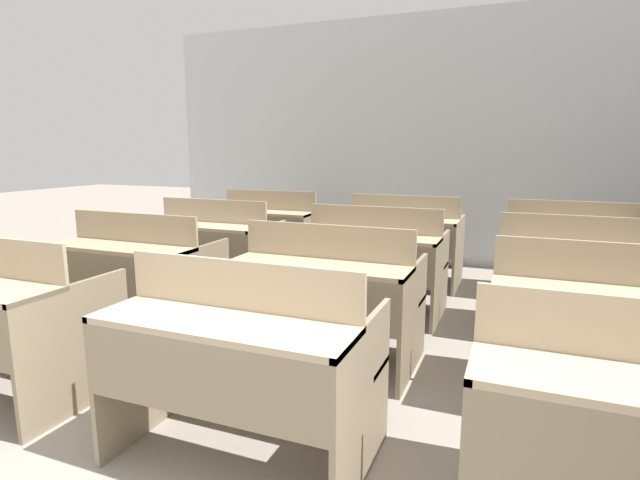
{
  "coord_description": "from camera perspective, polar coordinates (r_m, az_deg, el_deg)",
  "views": [
    {
      "loc": [
        1.17,
        -0.73,
        1.47
      ],
      "look_at": [
        -0.17,
        2.59,
        0.81
      ],
      "focal_mm": 28.0,
      "sensor_mm": 36.0,
      "label": 1
    }
  ],
  "objects": [
    {
      "name": "bench_back_right",
      "position": [
        5.44,
        26.67,
        -0.93
      ],
      "size": [
        1.19,
        0.78,
        0.97
      ],
      "color": "#7C6C56",
      "rests_on": "ground_plane"
    },
    {
      "name": "bench_third_right",
      "position": [
        4.31,
        27.57,
        -3.74
      ],
      "size": [
        1.19,
        0.78,
        0.97
      ],
      "color": "#7E6E57",
      "rests_on": "ground_plane"
    },
    {
      "name": "bench_front_center",
      "position": [
        2.42,
        -8.96,
        -13.25
      ],
      "size": [
        1.19,
        0.78,
        0.97
      ],
      "color": "#81715A",
      "rests_on": "ground_plane"
    },
    {
      "name": "bench_back_center",
      "position": [
        5.52,
        9.51,
        0.2
      ],
      "size": [
        1.19,
        0.78,
        0.97
      ],
      "color": "#80715A",
      "rests_on": "ground_plane"
    },
    {
      "name": "wall_back",
      "position": [
        6.57,
        12.0,
        10.97
      ],
      "size": [
        7.23,
        0.06,
        3.1
      ],
      "color": "silver",
      "rests_on": "ground_plane"
    },
    {
      "name": "bench_second_right",
      "position": [
        3.21,
        29.71,
        -8.51
      ],
      "size": [
        1.19,
        0.78,
        0.97
      ],
      "color": "#7B6C55",
      "rests_on": "ground_plane"
    },
    {
      "name": "bench_second_center",
      "position": [
        3.41,
        0.77,
        -6.07
      ],
      "size": [
        1.19,
        0.78,
        0.97
      ],
      "color": "#786952",
      "rests_on": "ground_plane"
    },
    {
      "name": "bench_second_left",
      "position": [
        4.25,
        -20.29,
        -3.39
      ],
      "size": [
        1.19,
        0.78,
        0.97
      ],
      "color": "#786952",
      "rests_on": "ground_plane"
    },
    {
      "name": "bench_third_center",
      "position": [
        4.45,
        6.11,
        -2.18
      ],
      "size": [
        1.19,
        0.78,
        0.97
      ],
      "color": "#7B6C55",
      "rests_on": "ground_plane"
    },
    {
      "name": "bench_back_left",
      "position": [
        6.09,
        -5.71,
        1.25
      ],
      "size": [
        1.19,
        0.78,
        0.97
      ],
      "color": "#7A6B54",
      "rests_on": "ground_plane"
    },
    {
      "name": "bench_third_left",
      "position": [
        5.13,
        -12.01,
        -0.65
      ],
      "size": [
        1.19,
        0.78,
        0.97
      ],
      "color": "#80715A",
      "rests_on": "ground_plane"
    }
  ]
}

